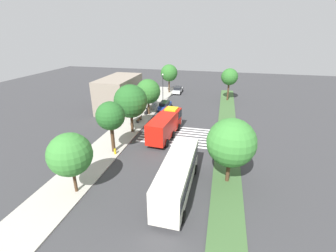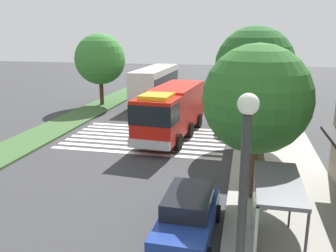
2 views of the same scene
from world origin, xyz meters
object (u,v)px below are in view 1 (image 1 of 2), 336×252
at_px(parked_car_west, 165,105).
at_px(sidewalk_tree_far_east, 169,73).
at_px(bench_west_of_shelter, 139,119).
at_px(parked_car_mid, 178,90).
at_px(bus_stop_shelter, 153,99).
at_px(fire_truck, 166,124).
at_px(median_tree_west, 230,77).
at_px(bench_near_shelter, 147,111).
at_px(sidewalk_tree_far_west, 70,155).
at_px(sidewalk_tree_center, 131,101).
at_px(fire_hydrant, 115,151).
at_px(transit_bus, 177,174).
at_px(street_lamp, 163,85).
at_px(sidewalk_tree_west, 110,116).
at_px(median_tree_far_west, 231,143).
at_px(sidewalk_tree_east, 148,92).

xyz_separation_m(parked_car_west, sidewalk_tree_far_east, (13.28, 2.20, 4.10)).
bearing_deg(bench_west_of_shelter, parked_car_mid, -6.93).
xyz_separation_m(parked_car_west, bus_stop_shelter, (0.44, 2.56, 1.03)).
bearing_deg(parked_car_west, fire_truck, -164.10).
bearing_deg(median_tree_west, parked_car_mid, 71.44).
height_order(bench_near_shelter, sidewalk_tree_far_west, sidewalk_tree_far_west).
xyz_separation_m(bench_west_of_shelter, sidewalk_tree_center, (-4.22, -0.38, 4.40)).
bearing_deg(sidewalk_tree_center, bus_stop_shelter, 1.66).
bearing_deg(sidewalk_tree_far_east, fire_hydrant, -179.12).
distance_m(transit_bus, bench_near_shelter, 23.32).
bearing_deg(bench_near_shelter, sidewalk_tree_far_west, -179.08).
relative_size(parked_car_mid, median_tree_west, 0.68).
bearing_deg(street_lamp, parked_car_west, -161.78).
relative_size(fire_truck, sidewalk_tree_west, 1.43).
relative_size(sidewalk_tree_far_west, median_tree_west, 0.87).
relative_size(parked_car_west, sidewalk_tree_west, 0.67).
relative_size(sidewalk_tree_far_west, sidewalk_tree_west, 0.92).
bearing_deg(sidewalk_tree_center, sidewalk_tree_far_east, 0.00).
height_order(fire_truck, bench_west_of_shelter, fire_truck).
relative_size(bench_west_of_shelter, median_tree_far_west, 0.23).
bearing_deg(sidewalk_tree_west, median_tree_west, -27.26).
xyz_separation_m(bench_near_shelter, sidewalk_tree_far_west, (-23.35, -0.38, 3.62)).
bearing_deg(median_tree_far_west, parked_car_mid, 19.11).
height_order(street_lamp, median_tree_west, median_tree_west).
bearing_deg(sidewalk_tree_east, street_lamp, -2.53).
height_order(bench_west_of_shelter, sidewalk_tree_far_east, sidewalk_tree_far_east).
relative_size(sidewalk_tree_far_east, median_tree_far_west, 1.00).
xyz_separation_m(parked_car_west, sidewalk_tree_east, (-3.60, 2.20, 3.56)).
height_order(parked_car_mid, sidewalk_tree_far_west, sidewalk_tree_far_west).
distance_m(bench_near_shelter, street_lamp, 9.57).
bearing_deg(sidewalk_tree_west, fire_hydrant, -142.87).
bearing_deg(transit_bus, sidewalk_tree_east, -154.52).
bearing_deg(median_tree_far_west, parked_car_west, 29.29).
xyz_separation_m(sidewalk_tree_far_west, sidewalk_tree_far_east, (40.19, 0.00, 0.75)).
distance_m(transit_bus, sidewalk_tree_far_west, 10.12).
distance_m(bus_stop_shelter, bench_west_of_shelter, 8.30).
distance_m(fire_truck, sidewalk_tree_east, 10.42).
height_order(sidewalk_tree_far_west, fire_hydrant, sidewalk_tree_far_west).
distance_m(parked_car_mid, fire_hydrant, 32.73).
distance_m(sidewalk_tree_far_west, sidewalk_tree_east, 23.31).
distance_m(parked_car_west, sidewalk_tree_center, 12.86).
xyz_separation_m(bench_near_shelter, sidewalk_tree_west, (-15.01, -0.38, 4.40)).
bearing_deg(bench_west_of_shelter, sidewalk_tree_center, -174.91).
xyz_separation_m(transit_bus, median_tree_far_west, (2.83, -4.77, 2.46)).
xyz_separation_m(bench_west_of_shelter, sidewalk_tree_west, (-10.81, -0.38, 4.40)).
distance_m(sidewalk_tree_far_west, sidewalk_tree_west, 8.38).
bearing_deg(bus_stop_shelter, parked_car_west, -99.81).
distance_m(bench_west_of_shelter, median_tree_west, 23.10).
distance_m(sidewalk_tree_west, sidewalk_tree_east, 14.98).
xyz_separation_m(bus_stop_shelter, median_tree_far_west, (-22.18, -14.75, 2.69)).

